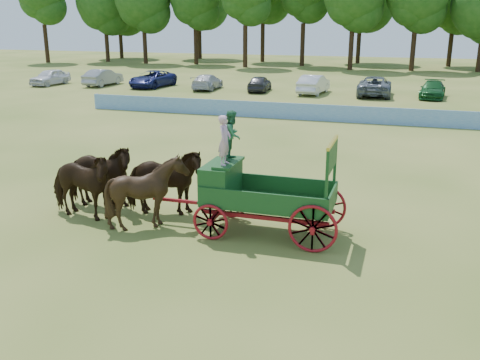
% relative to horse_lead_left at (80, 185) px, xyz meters
% --- Properties ---
extents(ground, '(160.00, 160.00, 0.00)m').
position_rel_horse_lead_left_xyz_m(ground, '(2.23, 1.60, -1.13)').
color(ground, '#999045').
rests_on(ground, ground).
extents(horse_lead_left, '(2.80, 1.52, 2.26)m').
position_rel_horse_lead_left_xyz_m(horse_lead_left, '(0.00, 0.00, 0.00)').
color(horse_lead_left, black).
rests_on(horse_lead_left, ground).
extents(horse_lead_right, '(2.76, 1.41, 2.26)m').
position_rel_horse_lead_left_xyz_m(horse_lead_right, '(0.00, 1.10, 0.00)').
color(horse_lead_right, black).
rests_on(horse_lead_right, ground).
extents(horse_wheel_left, '(2.29, 2.10, 2.27)m').
position_rel_horse_lead_left_xyz_m(horse_wheel_left, '(2.40, 0.00, 0.00)').
color(horse_wheel_left, black).
rests_on(horse_wheel_left, ground).
extents(horse_wheel_right, '(2.89, 1.82, 2.26)m').
position_rel_horse_lead_left_xyz_m(horse_wheel_right, '(2.40, 1.10, 0.00)').
color(horse_wheel_right, black).
rests_on(horse_wheel_right, ground).
extents(farm_dray, '(6.00, 2.00, 3.64)m').
position_rel_horse_lead_left_xyz_m(farm_dray, '(5.38, 0.58, 0.46)').
color(farm_dray, '#A71023').
rests_on(farm_dray, ground).
extents(sponsor_banner, '(26.00, 0.08, 1.05)m').
position_rel_horse_lead_left_xyz_m(sponsor_banner, '(1.23, 19.60, -0.61)').
color(sponsor_banner, '#216CB6').
rests_on(sponsor_banner, ground).
extents(parked_cars, '(37.62, 7.05, 1.63)m').
position_rel_horse_lead_left_xyz_m(parked_cars, '(-5.03, 32.19, -0.37)').
color(parked_cars, silver).
rests_on(parked_cars, ground).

